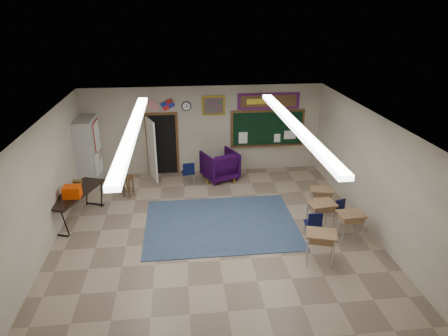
{
  "coord_description": "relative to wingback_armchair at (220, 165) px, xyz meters",
  "views": [
    {
      "loc": [
        -0.74,
        -8.46,
        5.49
      ],
      "look_at": [
        0.36,
        1.5,
        1.33
      ],
      "focal_mm": 32.0,
      "sensor_mm": 36.0,
      "label": 1
    }
  ],
  "objects": [
    {
      "name": "floor",
      "position": [
        -0.48,
        -3.8,
        -0.48
      ],
      "size": [
        9.0,
        9.0,
        0.0
      ],
      "primitive_type": "plane",
      "color": "gray",
      "rests_on": "ground"
    },
    {
      "name": "doorway",
      "position": [
        -1.98,
        0.55,
        0.58
      ],
      "size": [
        1.1,
        0.89,
        2.16
      ],
      "color": "black",
      "rests_on": "back_wall"
    },
    {
      "name": "student_chair_desk_a",
      "position": [
        1.92,
        -3.94,
        -0.09
      ],
      "size": [
        0.41,
        0.41,
        0.79
      ],
      "primitive_type": null,
      "rotation": [
        0.0,
        0.0,
        3.09
      ],
      "color": "black",
      "rests_on": "floor"
    },
    {
      "name": "back_wall",
      "position": [
        -0.48,
        0.7,
        1.02
      ],
      "size": [
        8.0,
        0.04,
        3.0
      ],
      "primitive_type": "cube",
      "color": "beige",
      "rests_on": "floor"
    },
    {
      "name": "student_desk_back_right",
      "position": [
        2.81,
        -4.13,
        -0.06
      ],
      "size": [
        0.65,
        0.5,
        0.76
      ],
      "rotation": [
        0.0,
        0.0,
        0.04
      ],
      "color": "#996A47",
      "rests_on": "floor"
    },
    {
      "name": "student_desk_back_left",
      "position": [
        1.76,
        -4.97,
        -0.04
      ],
      "size": [
        0.78,
        0.67,
        0.79
      ],
      "rotation": [
        0.0,
        0.0,
        -0.31
      ],
      "color": "#996A47",
      "rests_on": "floor"
    },
    {
      "name": "chalkboard",
      "position": [
        1.72,
        0.66,
        0.98
      ],
      "size": [
        2.55,
        0.14,
        1.3
      ],
      "color": "brown",
      "rests_on": "back_wall"
    },
    {
      "name": "front_wall",
      "position": [
        -0.48,
        -8.3,
        1.02
      ],
      "size": [
        8.0,
        0.04,
        3.0
      ],
      "primitive_type": "cube",
      "color": "beige",
      "rests_on": "floor"
    },
    {
      "name": "right_wall",
      "position": [
        3.52,
        -3.8,
        1.02
      ],
      "size": [
        0.04,
        9.0,
        3.0
      ],
      "primitive_type": "cube",
      "color": "beige",
      "rests_on": "floor"
    },
    {
      "name": "area_rug",
      "position": [
        -0.28,
        -3.0,
        -0.47
      ],
      "size": [
        4.0,
        3.0,
        0.02
      ],
      "primitive_type": "cube",
      "color": "#384A6B",
      "rests_on": "floor"
    },
    {
      "name": "wall_clock",
      "position": [
        -1.03,
        0.66,
        1.87
      ],
      "size": [
        0.32,
        0.05,
        0.32
      ],
      "color": "black",
      "rests_on": "back_wall"
    },
    {
      "name": "student_chair_reading",
      "position": [
        -1.07,
        -0.39,
        -0.07
      ],
      "size": [
        0.46,
        0.46,
        0.82
      ],
      "primitive_type": null,
      "rotation": [
        0.0,
        0.0,
        3.28
      ],
      "color": "black",
      "rests_on": "floor"
    },
    {
      "name": "bulletin_board",
      "position": [
        1.72,
        0.66,
        1.97
      ],
      "size": [
        2.1,
        0.05,
        0.55
      ],
      "color": "#A40E19",
      "rests_on": "back_wall"
    },
    {
      "name": "fluorescent_strips",
      "position": [
        -0.48,
        -3.8,
        2.46
      ],
      "size": [
        3.86,
        6.0,
        0.1
      ],
      "primitive_type": null,
      "color": "white",
      "rests_on": "ceiling"
    },
    {
      "name": "storage_cabinet",
      "position": [
        -4.19,
        0.05,
        0.62
      ],
      "size": [
        0.59,
        1.25,
        2.2
      ],
      "color": "#AAAAA6",
      "rests_on": "floor"
    },
    {
      "name": "wooden_stool",
      "position": [
        -2.9,
        -1.03,
        -0.14
      ],
      "size": [
        0.37,
        0.37,
        0.65
      ],
      "color": "#553619",
      "rests_on": "floor"
    },
    {
      "name": "student_desk_front_right",
      "position": [
        2.57,
        -2.67,
        -0.07
      ],
      "size": [
        0.69,
        0.57,
        0.73
      ],
      "rotation": [
        0.0,
        0.0,
        -0.21
      ],
      "color": "#996A47",
      "rests_on": "floor"
    },
    {
      "name": "framed_art_print",
      "position": [
        -0.13,
        0.66,
        1.87
      ],
      "size": [
        0.75,
        0.05,
        0.65
      ],
      "color": "olive",
      "rests_on": "back_wall"
    },
    {
      "name": "wall_flags",
      "position": [
        -1.88,
        0.64,
        2.0
      ],
      "size": [
        1.16,
        0.06,
        0.7
      ],
      "primitive_type": null,
      "color": "red",
      "rests_on": "back_wall"
    },
    {
      "name": "folding_table",
      "position": [
        -4.13,
        -2.32,
        -0.04
      ],
      "size": [
        1.3,
        2.07,
        1.12
      ],
      "rotation": [
        0.0,
        0.0,
        -0.36
      ],
      "color": "black",
      "rests_on": "floor"
    },
    {
      "name": "ceiling",
      "position": [
        -0.48,
        -3.8,
        2.52
      ],
      "size": [
        8.0,
        9.0,
        0.04
      ],
      "primitive_type": "cube",
      "color": "silver",
      "rests_on": "back_wall"
    },
    {
      "name": "left_wall",
      "position": [
        -4.48,
        -3.8,
        1.02
      ],
      "size": [
        0.04,
        9.0,
        3.0
      ],
      "primitive_type": "cube",
      "color": "beige",
      "rests_on": "floor"
    },
    {
      "name": "wingback_armchair",
      "position": [
        0.0,
        0.0,
        0.0
      ],
      "size": [
        1.35,
        1.37,
        0.96
      ],
      "primitive_type": "imported",
      "rotation": [
        0.0,
        0.0,
        3.53
      ],
      "color": "#1F042D",
      "rests_on": "floor"
    },
    {
      "name": "student_desk_front_left",
      "position": [
        2.24,
        -3.6,
        -0.03
      ],
      "size": [
        0.74,
        0.6,
        0.81
      ],
      "rotation": [
        0.0,
        0.0,
        0.14
      ],
      "color": "#996A47",
      "rests_on": "floor"
    },
    {
      "name": "student_chair_desk_b",
      "position": [
        2.92,
        -3.43,
        -0.13
      ],
      "size": [
        0.45,
        0.45,
        0.7
      ],
      "primitive_type": null,
      "rotation": [
        0.0,
        0.0,
        0.33
      ],
      "color": "black",
      "rests_on": "floor"
    }
  ]
}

